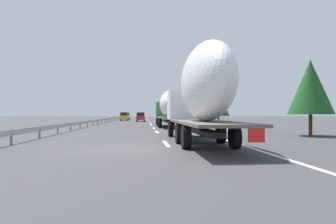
% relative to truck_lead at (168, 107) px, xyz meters
% --- Properties ---
extents(ground_plane, '(260.00, 260.00, 0.00)m').
position_rel_truck_lead_xyz_m(ground_plane, '(18.47, 3.60, -2.36)').
color(ground_plane, '#38383A').
extents(lane_stripe_0, '(3.20, 0.20, 0.01)m').
position_rel_truck_lead_xyz_m(lane_stripe_0, '(-19.53, 1.80, -2.35)').
color(lane_stripe_0, white).
rests_on(lane_stripe_0, ground_plane).
extents(lane_stripe_1, '(3.20, 0.20, 0.01)m').
position_rel_truck_lead_xyz_m(lane_stripe_1, '(-9.41, 1.80, -2.35)').
color(lane_stripe_1, white).
rests_on(lane_stripe_1, ground_plane).
extents(lane_stripe_2, '(3.20, 0.20, 0.01)m').
position_rel_truck_lead_xyz_m(lane_stripe_2, '(-2.84, 1.80, -2.35)').
color(lane_stripe_2, white).
rests_on(lane_stripe_2, ground_plane).
extents(lane_stripe_3, '(3.20, 0.20, 0.01)m').
position_rel_truck_lead_xyz_m(lane_stripe_3, '(7.02, 1.80, -2.35)').
color(lane_stripe_3, white).
rests_on(lane_stripe_3, ground_plane).
extents(lane_stripe_4, '(3.20, 0.20, 0.01)m').
position_rel_truck_lead_xyz_m(lane_stripe_4, '(14.09, 1.80, -2.35)').
color(lane_stripe_4, white).
rests_on(lane_stripe_4, ground_plane).
extents(lane_stripe_5, '(3.20, 0.20, 0.01)m').
position_rel_truck_lead_xyz_m(lane_stripe_5, '(34.50, 1.80, -2.35)').
color(lane_stripe_5, white).
rests_on(lane_stripe_5, ground_plane).
extents(lane_stripe_6, '(3.20, 0.20, 0.01)m').
position_rel_truck_lead_xyz_m(lane_stripe_6, '(41.54, 1.80, -2.35)').
color(lane_stripe_6, white).
rests_on(lane_stripe_6, ground_plane).
extents(lane_stripe_7, '(3.20, 0.20, 0.01)m').
position_rel_truck_lead_xyz_m(lane_stripe_7, '(49.38, 1.80, -2.35)').
color(lane_stripe_7, white).
rests_on(lane_stripe_7, ground_plane).
extents(lane_stripe_8, '(3.20, 0.20, 0.01)m').
position_rel_truck_lead_xyz_m(lane_stripe_8, '(59.62, 1.80, -2.35)').
color(lane_stripe_8, white).
rests_on(lane_stripe_8, ground_plane).
extents(edge_line_right, '(110.00, 0.20, 0.01)m').
position_rel_truck_lead_xyz_m(edge_line_right, '(23.47, -1.90, -2.35)').
color(edge_line_right, white).
rests_on(edge_line_right, ground_plane).
extents(truck_lead, '(12.60, 2.55, 4.14)m').
position_rel_truck_lead_xyz_m(truck_lead, '(0.00, 0.00, 0.00)').
color(truck_lead, '#387038').
rests_on(truck_lead, ground_plane).
extents(truck_trailing, '(13.36, 2.55, 4.90)m').
position_rel_truck_lead_xyz_m(truck_trailing, '(-19.90, 0.00, 0.36)').
color(truck_trailing, silver).
rests_on(truck_trailing, ground_plane).
extents(car_yellow_coupe, '(4.60, 1.86, 1.91)m').
position_rel_truck_lead_xyz_m(car_yellow_coupe, '(34.06, 7.31, -1.40)').
color(car_yellow_coupe, gold).
rests_on(car_yellow_coupe, ground_plane).
extents(car_red_compact, '(4.28, 1.73, 1.85)m').
position_rel_truck_lead_xyz_m(car_red_compact, '(25.57, 3.48, -1.43)').
color(car_red_compact, red).
rests_on(car_red_compact, ground_plane).
extents(car_white_van, '(4.13, 1.81, 1.83)m').
position_rel_truck_lead_xyz_m(car_white_van, '(46.72, 7.49, -1.43)').
color(car_white_van, white).
rests_on(car_white_van, ground_plane).
extents(car_black_suv, '(4.40, 1.85, 2.00)m').
position_rel_truck_lead_xyz_m(car_black_suv, '(66.41, 3.34, -1.37)').
color(car_black_suv, black).
rests_on(car_black_suv, ground_plane).
extents(road_sign, '(0.10, 0.90, 3.37)m').
position_rel_truck_lead_xyz_m(road_sign, '(24.63, -3.10, -0.04)').
color(road_sign, gray).
rests_on(road_sign, ground_plane).
extents(tree_0, '(3.24, 3.24, 6.34)m').
position_rel_truck_lead_xyz_m(tree_0, '(59.79, -8.49, 1.66)').
color(tree_0, '#472D19').
rests_on(tree_0, ground_plane).
extents(tree_1, '(3.11, 3.11, 5.38)m').
position_rel_truck_lead_xyz_m(tree_1, '(-14.95, -8.78, 1.08)').
color(tree_1, '#472D19').
rests_on(tree_1, ground_plane).
extents(tree_2, '(2.56, 2.56, 6.46)m').
position_rel_truck_lead_xyz_m(tree_2, '(28.27, -8.27, 1.59)').
color(tree_2, '#472D19').
rests_on(tree_2, ground_plane).
extents(tree_3, '(3.30, 3.30, 5.26)m').
position_rel_truck_lead_xyz_m(tree_3, '(9.88, -8.62, 0.89)').
color(tree_3, '#472D19').
rests_on(tree_3, ground_plane).
extents(guardrail_median, '(94.00, 0.10, 0.76)m').
position_rel_truck_lead_xyz_m(guardrail_median, '(21.47, 9.60, -1.78)').
color(guardrail_median, '#9EA0A5').
rests_on(guardrail_median, ground_plane).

